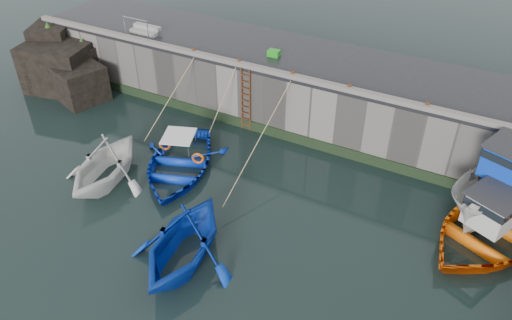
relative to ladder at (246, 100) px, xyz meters
The scene contains 22 objects.
ground 10.24m from the ladder, 78.60° to the right, with size 120.00×120.00×0.00m, color black.
quay_back 3.27m from the ladder, 52.28° to the left, with size 30.00×5.00×3.00m, color slate.
road_back 3.59m from the ladder, 52.28° to the left, with size 30.00×5.00×0.16m, color black.
kerb_back 2.62m from the ladder, ahead, with size 30.00×0.30×0.20m, color slate.
algae_back 2.41m from the ladder, ahead, with size 30.00×0.08×0.50m, color black.
rock_outcrop 10.95m from the ladder, behind, with size 5.85×4.24×3.41m.
ladder is the anchor object (origin of this frame).
boat_near_white 7.21m from the ladder, 116.60° to the right, with size 3.85×4.46×2.35m, color silver.
boat_near_white_rope 3.98m from the ladder, 149.55° to the right, with size 0.04×4.66×3.10m, color tan, non-canonical shape.
boat_near_blue 4.67m from the ladder, 102.48° to the right, with size 3.95×5.53×1.14m, color #0C33BC.
boat_near_blue_rope 2.04m from the ladder, 138.13° to the right, with size 0.04×3.20×3.10m, color tan, non-canonical shape.
boat_near_blacktrim 8.90m from the ladder, 74.51° to the right, with size 4.06×4.70×2.48m, color #0B36B0.
boat_near_blacktrim_rope 4.07m from the ladder, 51.37° to the right, with size 0.04×6.56×3.10m, color tan, non-canonical shape.
boat_far_white 11.51m from the ladder, ahead, with size 4.37×6.73×5.43m.
boat_far_orange 11.74m from the ladder, 10.72° to the right, with size 7.02×7.98×4.37m.
fish_crate 2.64m from the ladder, 76.88° to the left, with size 0.55×0.42×0.29m, color green.
railing 7.10m from the ladder, 168.83° to the left, with size 1.60×1.05×1.00m.
bollard_a 3.47m from the ladder, behind, with size 0.18×0.18×0.28m, color #3F1E0F.
bollard_b 1.81m from the ladder, 146.14° to the left, with size 0.18×0.18×0.28m, color #3F1E0F.
bollard_c 2.81m from the ladder, ahead, with size 0.18×0.18×0.28m, color #3F1E0F.
bollard_d 5.11m from the ladder, ahead, with size 0.18×0.18×0.28m, color #3F1E0F.
bollard_e 8.19m from the ladder, ahead, with size 0.18×0.18×0.28m, color #3F1E0F.
Camera 1 is at (8.27, -7.97, 12.96)m, focal length 35.00 mm.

